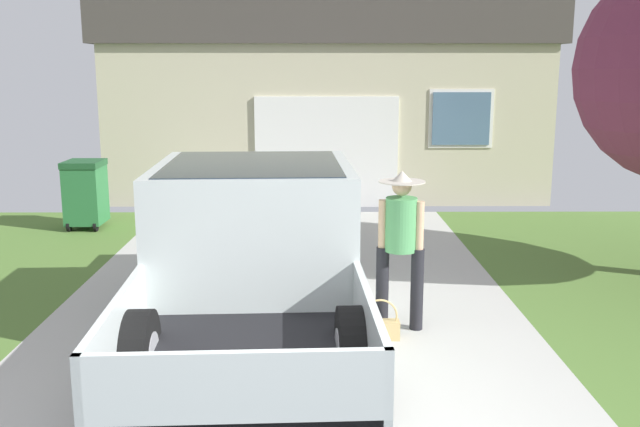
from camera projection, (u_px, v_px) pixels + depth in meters
The scene contains 5 objects.
pickup_truck at pixel (255, 252), 7.35m from camera, with size 2.30×5.41×1.71m.
person_with_hat at pixel (401, 237), 7.19m from camera, with size 0.48×0.47×1.65m.
handbag at pixel (380, 327), 7.05m from camera, with size 0.39×0.15×0.42m.
house_with_garage at pixel (326, 92), 16.03m from camera, with size 9.11×5.53×4.20m.
wheeled_trash_bin at pixel (85, 192), 11.88m from camera, with size 0.60×0.72×1.15m.
Camera 1 is at (0.31, -4.05, 2.66)m, focal length 39.72 mm.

